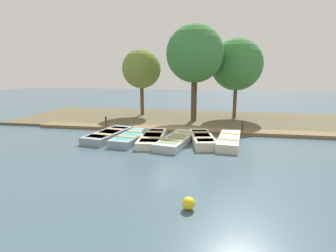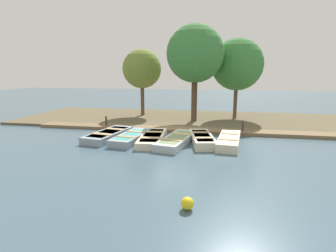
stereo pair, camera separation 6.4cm
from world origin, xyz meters
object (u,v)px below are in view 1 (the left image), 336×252
Objects in this scene: rowboat_4 at (202,139)px; mooring_post_far at (242,127)px; rowboat_3 at (177,140)px; rowboat_5 at (229,140)px; park_tree_far_left at (141,69)px; rowboat_2 at (153,138)px; rowboat_0 at (109,135)px; park_tree_left at (195,54)px; park_tree_center at (237,65)px; buoy at (189,203)px; rowboat_1 at (131,137)px; mooring_post_near at (106,122)px.

mooring_post_far is at bearing 126.01° from rowboat_4.
rowboat_5 is (-0.33, 2.49, 0.03)m from rowboat_3.
rowboat_2 is at bearing 19.85° from park_tree_far_left.
rowboat_4 reaches higher than rowboat_0.
rowboat_5 is (-0.15, 3.75, 0.03)m from rowboat_2.
park_tree_left is 3.49m from park_tree_center.
rowboat_3 is 1.24m from rowboat_4.
rowboat_5 is at bearing 98.63° from rowboat_0.
rowboat_5 is at bearing 168.98° from buoy.
rowboat_2 is 8.34m from park_tree_far_left.
park_tree_far_left reaches higher than rowboat_3.
buoy is at bearing 16.08° from rowboat_2.
buoy is 0.05× the size of park_tree_left.
rowboat_4 is 6.48m from buoy.
rowboat_4 is at bearing 88.09° from rowboat_2.
rowboat_4 is at bearing 116.38° from rowboat_3.
rowboat_5 is 10.04m from park_tree_far_left.
park_tree_far_left is at bearing -141.57° from rowboat_3.
mooring_post_far reaches higher than rowboat_1.
mooring_post_near and mooring_post_far have the same top height.
rowboat_3 is at bearing 93.54° from rowboat_1.
rowboat_2 and rowboat_3 have the same top height.
rowboat_3 is 0.56× the size of park_tree_left.
rowboat_0 is 4.45× the size of mooring_post_far.
park_tree_center is (-13.63, 1.92, 3.78)m from buoy.
park_tree_center is at bearing -178.08° from mooring_post_far.
mooring_post_far is at bearing 139.65° from rowboat_3.
rowboat_2 is at bearing -16.35° from park_tree_left.
rowboat_2 is (0.22, 2.42, -0.01)m from rowboat_0.
rowboat_3 is 4.63× the size of mooring_post_near.
park_tree_center is at bearing 149.20° from rowboat_1.
rowboat_1 is 7.50m from park_tree_left.
rowboat_0 is at bearing -102.68° from rowboat_4.
mooring_post_near reaches higher than rowboat_5.
park_tree_far_left reaches higher than rowboat_5.
mooring_post_far is at bearing 166.71° from buoy.
rowboat_5 is 4.23× the size of mooring_post_near.
park_tree_far_left reaches higher than rowboat_0.
park_tree_far_left is at bearing -169.44° from rowboat_0.
rowboat_2 is at bearing -31.13° from park_tree_center.
park_tree_left is at bearing -172.47° from rowboat_3.
mooring_post_near is at bearing -123.08° from rowboat_4.
rowboat_4 is at bearing -83.88° from rowboat_5.
park_tree_far_left is (-13.46, -5.07, 3.49)m from buoy.
park_tree_far_left is at bearing 168.04° from mooring_post_near.
park_tree_far_left is 0.89× the size of park_tree_center.
park_tree_far_left is 0.79× the size of park_tree_left.
rowboat_2 is at bearing -87.52° from rowboat_3.
mooring_post_far is 0.15× the size of park_tree_far_left.
mooring_post_far is at bearing 120.32° from rowboat_1.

